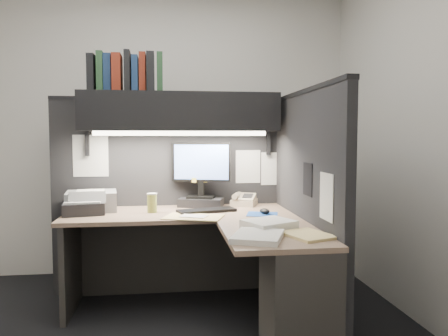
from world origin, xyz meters
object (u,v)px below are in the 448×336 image
Objects in this scene: overhead_shelf at (180,112)px; printer at (92,201)px; keyboard at (207,211)px; coffee_cup at (152,203)px; notebook_stack at (83,208)px; desk at (231,269)px; monitor at (201,181)px; telephone at (244,201)px.

overhead_shelf reaches higher than printer.
keyboard is (0.19, -0.22, -0.76)m from overhead_shelf.
notebook_stack is (-0.50, -0.01, -0.02)m from coffee_cup.
desk is 4.53× the size of printer.
keyboard is 3.26× the size of coffee_cup.
notebook_stack is at bearing -148.00° from monitor.
keyboard is at bearing -117.44° from telephone.
desk is 5.74× the size of notebook_stack.
telephone reaches higher than desk.
coffee_cup is at bearing 132.63° from desk.
keyboard is 2.20× the size of telephone.
keyboard is (-0.11, 0.54, 0.30)m from desk.
desk is 1.28m from printer.
monitor is 0.88m from printer.
overhead_shelf reaches higher than telephone.
telephone is (0.34, 0.28, 0.03)m from keyboard.
notebook_stack is (-0.92, 0.03, 0.03)m from keyboard.
notebook_stack reaches higher than desk.
overhead_shelf reaches higher than keyboard.
monitor is 1.79× the size of notebook_stack.
telephone is 1.23m from printer.
notebook_stack is (-0.04, -0.15, -0.03)m from printer.
telephone is 0.79m from coffee_cup.
keyboard is at bearing -69.35° from monitor.
coffee_cup is (-0.39, -0.24, -0.14)m from monitor.
notebook_stack reaches higher than keyboard.
coffee_cup is 0.49m from printer.
overhead_shelf is at bearing -4.30° from printer.
monitor is 0.48m from coffee_cup.
monitor is at bearing 31.75° from coffee_cup.
coffee_cup reaches higher than telephone.
notebook_stack is at bearing -110.73° from printer.
printer is at bearing 76.71° from notebook_stack.
monitor is 3.87× the size of coffee_cup.
coffee_cup is 0.50m from notebook_stack.
printer is (-0.69, -0.04, -0.69)m from overhead_shelf.
notebook_stack is (-1.03, 0.57, 0.33)m from desk.
desk is at bearing -93.01° from keyboard.
coffee_cup reaches higher than keyboard.
monitor is 0.40m from telephone.
coffee_cup is at bearing 160.36° from keyboard.
monitor is 1.41× the size of printer.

